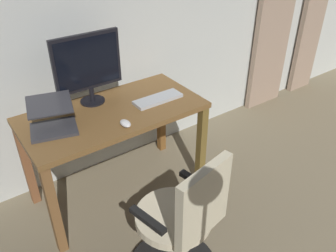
{
  "coord_description": "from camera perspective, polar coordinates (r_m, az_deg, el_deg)",
  "views": [
    {
      "loc": [
        2.53,
        -0.39,
        2.0
      ],
      "look_at": [
        1.55,
        -1.77,
        0.92
      ],
      "focal_mm": 37.55,
      "sensor_mm": 36.0,
      "label": 1
    }
  ],
  "objects": [
    {
      "name": "computer_monitor",
      "position": [
        2.54,
        -12.89,
        9.67
      ],
      "size": [
        0.49,
        0.18,
        0.51
      ],
      "color": "black",
      "rests_on": "desk"
    },
    {
      "name": "curtain_right_panel",
      "position": [
        3.93,
        17.42,
        18.79
      ],
      "size": [
        0.51,
        0.06,
        2.31
      ],
      "primitive_type": "cube",
      "color": "tan",
      "rests_on": "ground"
    },
    {
      "name": "desk",
      "position": [
        2.57,
        -8.72,
        0.41
      ],
      "size": [
        1.29,
        0.64,
        0.76
      ],
      "color": "brown",
      "rests_on": "ground"
    },
    {
      "name": "office_chair",
      "position": [
        2.07,
        2.17,
        -16.35
      ],
      "size": [
        0.56,
        0.56,
        0.95
      ],
      "rotation": [
        0.0,
        0.0,
        3.34
      ],
      "color": "black",
      "rests_on": "ground"
    },
    {
      "name": "computer_keyboard",
      "position": [
        2.61,
        -1.64,
        4.41
      ],
      "size": [
        0.37,
        0.13,
        0.02
      ],
      "primitive_type": "cube",
      "color": "#B7BCC1",
      "rests_on": "desk"
    },
    {
      "name": "computer_mouse",
      "position": [
        2.32,
        -6.93,
        0.42
      ],
      "size": [
        0.06,
        0.1,
        0.04
      ],
      "primitive_type": "ellipsoid",
      "color": "white",
      "rests_on": "desk"
    },
    {
      "name": "laptop",
      "position": [
        2.39,
        -18.28,
        0.94
      ],
      "size": [
        0.37,
        0.41,
        0.16
      ],
      "rotation": [
        0.0,
        0.0,
        -0.27
      ],
      "color": "#333338",
      "rests_on": "desk"
    }
  ]
}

